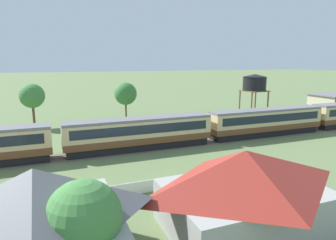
# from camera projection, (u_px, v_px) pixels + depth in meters

# --- Properties ---
(ground_plane) EXTENTS (600.00, 600.00, 0.00)m
(ground_plane) POSITION_uv_depth(u_px,v_px,m) (252.00, 136.00, 43.42)
(ground_plane) COLOR #607547
(passenger_train) EXTENTS (76.02, 2.92, 3.94)m
(passenger_train) POSITION_uv_depth(u_px,v_px,m) (210.00, 126.00, 40.23)
(passenger_train) COLOR brown
(passenger_train) RESTS_ON ground_plane
(railway_track) EXTENTS (125.09, 3.60, 0.04)m
(railway_track) POSITION_uv_depth(u_px,v_px,m) (208.00, 142.00, 40.53)
(railway_track) COLOR #665B51
(railway_track) RESTS_ON ground_plane
(station_building) EXTENTS (8.83, 8.32, 4.26)m
(station_building) POSITION_uv_depth(u_px,v_px,m) (335.00, 104.00, 60.46)
(station_building) COLOR #BCB293
(station_building) RESTS_ON ground_plane
(water_tower) EXTENTS (4.50, 4.50, 8.38)m
(water_tower) POSITION_uv_depth(u_px,v_px,m) (254.00, 83.00, 55.85)
(water_tower) COLOR brown
(water_tower) RESTS_ON ground_plane
(cottage_grey_roof) EXTENTS (8.37, 8.00, 5.80)m
(cottage_grey_roof) POSITION_uv_depth(u_px,v_px,m) (37.00, 224.00, 14.33)
(cottage_grey_roof) COLOR #9E9E99
(cottage_grey_roof) RESTS_ON ground_plane
(cottage_red_roof_2) EXTENTS (10.58, 7.45, 5.25)m
(cottage_red_roof_2) POSITION_uv_depth(u_px,v_px,m) (244.00, 189.00, 18.97)
(cottage_red_roof_2) COLOR #9E9E99
(cottage_red_roof_2) RESTS_ON ground_plane
(picket_fence_front) EXTENTS (34.96, 0.06, 1.05)m
(picket_fence_front) POSITION_uv_depth(u_px,v_px,m) (64.00, 200.00, 22.32)
(picket_fence_front) COLOR white
(picket_fence_front) RESTS_ON ground_plane
(parked_car_yellow) EXTENTS (4.20, 1.89, 1.22)m
(parked_car_yellow) POSITION_uv_depth(u_px,v_px,m) (30.00, 191.00, 23.72)
(parked_car_yellow) COLOR yellow
(parked_car_yellow) RESTS_ON ground_plane
(yard_tree_0) EXTENTS (4.24, 4.24, 6.85)m
(yard_tree_0) POSITION_uv_depth(u_px,v_px,m) (126.00, 94.00, 56.26)
(yard_tree_0) COLOR #4C3823
(yard_tree_0) RESTS_ON ground_plane
(yard_tree_1) EXTENTS (3.94, 3.94, 7.23)m
(yard_tree_1) POSITION_uv_depth(u_px,v_px,m) (32.00, 96.00, 47.99)
(yard_tree_1) COLOR brown
(yard_tree_1) RESTS_ON ground_plane
(yard_tree_2) EXTENTS (3.47, 3.47, 5.59)m
(yard_tree_2) POSITION_uv_depth(u_px,v_px,m) (84.00, 219.00, 13.23)
(yard_tree_2) COLOR #4C3823
(yard_tree_2) RESTS_ON ground_plane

